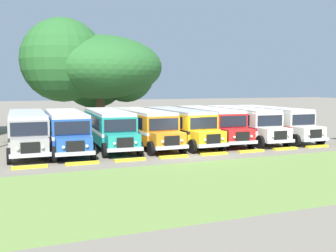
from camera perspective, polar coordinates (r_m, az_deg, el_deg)
The scene contains 19 objects.
ground_plane at distance 27.30m, azimuth 3.28°, elevation -4.17°, with size 220.00×220.00×0.00m, color slate.
foreground_grass_strip at distance 20.86m, azimuth 12.15°, elevation -7.39°, with size 80.00×10.10×0.01m, color olive.
parked_bus_slot_0 at distance 30.44m, azimuth -19.64°, elevation -0.46°, with size 2.80×10.85×2.82m.
parked_bus_slot_1 at distance 30.25m, azimuth -14.54°, elevation -0.35°, with size 2.97×10.88×2.82m.
parked_bus_slot_2 at distance 31.22m, azimuth -8.57°, elevation -0.04°, with size 3.10×10.89×2.82m.
parked_bus_slot_3 at distance 31.67m, azimuth -3.60°, elevation 0.09°, with size 2.90×10.87×2.82m.
parked_bus_slot_4 at distance 32.52m, azimuth 1.52°, elevation 0.25°, with size 2.97×10.88×2.82m.
parked_bus_slot_5 at distance 34.21m, azimuth 6.00°, elevation 0.50°, with size 3.14×10.90×2.82m.
parked_bus_slot_6 at distance 35.27m, azimuth 10.59°, elevation 0.59°, with size 3.08×10.89×2.82m.
parked_bus_slot_7 at distance 36.74m, azimuth 14.61°, elevation 0.70°, with size 2.73×10.85×2.82m.
curb_wheelstop_0 at distance 24.21m, azimuth -19.32°, elevation -5.59°, with size 2.00×0.36×0.15m, color yellow.
curb_wheelstop_1 at distance 24.51m, azimuth -12.27°, elevation -5.26°, with size 2.00×0.36×0.15m, color yellow.
curb_wheelstop_2 at distance 25.16m, azimuth -5.49°, elevation -4.87°, with size 2.00×0.36×0.15m, color yellow.
curb_wheelstop_3 at distance 26.14m, azimuth 0.85°, elevation -4.44°, with size 2.00×0.36×0.15m, color yellow.
curb_wheelstop_4 at distance 27.42m, azimuth 6.66°, elevation -3.99°, with size 2.00×0.36×0.15m, color yellow.
curb_wheelstop_5 at distance 28.96m, azimuth 11.90°, elevation -3.56°, with size 2.00×0.36×0.15m, color yellow.
curb_wheelstop_6 at distance 30.71m, azimuth 16.58°, elevation -3.15°, with size 2.00×0.36×0.15m, color yellow.
curb_wheelstop_7 at distance 32.64m, azimuth 20.72°, elevation -2.76°, with size 2.00×0.36×0.15m, color yellow.
broad_shade_tree at distance 44.05m, azimuth -10.70°, elevation 8.25°, with size 14.92×14.08×11.57m.
Camera 1 is at (-11.41, -24.35, 4.71)m, focal length 42.24 mm.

